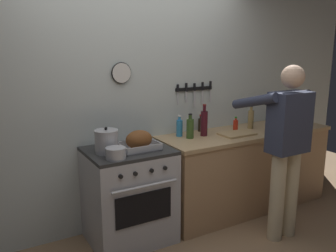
% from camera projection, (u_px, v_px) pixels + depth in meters
% --- Properties ---
extents(wall_back, '(6.00, 0.13, 2.60)m').
position_uv_depth(wall_back, '(133.00, 99.00, 3.60)').
color(wall_back, silver).
rests_on(wall_back, ground).
extents(counter_block, '(2.03, 0.65, 0.90)m').
position_uv_depth(counter_block, '(244.00, 169.00, 4.07)').
color(counter_block, tan).
rests_on(counter_block, ground).
extents(stove, '(0.76, 0.67, 0.90)m').
position_uv_depth(stove, '(129.00, 195.00, 3.37)').
color(stove, '#BCBCC1').
rests_on(stove, ground).
extents(person_cook, '(0.51, 0.63, 1.66)m').
position_uv_depth(person_cook, '(286.00, 142.00, 3.33)').
color(person_cook, '#C6B793').
rests_on(person_cook, ground).
extents(roasting_pan, '(0.35, 0.26, 0.18)m').
position_uv_depth(roasting_pan, '(139.00, 141.00, 3.24)').
color(roasting_pan, '#B7B7BC').
rests_on(roasting_pan, stove).
extents(stock_pot, '(0.21, 0.21, 0.23)m').
position_uv_depth(stock_pot, '(106.00, 141.00, 3.15)').
color(stock_pot, '#B7B7BC').
rests_on(stock_pot, stove).
extents(saucepan, '(0.17, 0.17, 0.10)m').
position_uv_depth(saucepan, '(116.00, 153.00, 2.99)').
color(saucepan, '#B7B7BC').
rests_on(saucepan, stove).
extents(cutting_board, '(0.36, 0.24, 0.02)m').
position_uv_depth(cutting_board, '(237.00, 134.00, 3.80)').
color(cutting_board, tan).
rests_on(cutting_board, counter_block).
extents(bottle_hot_sauce, '(0.05, 0.05, 0.16)m').
position_uv_depth(bottle_hot_sauce, '(236.00, 125.00, 3.95)').
color(bottle_hot_sauce, red).
rests_on(bottle_hot_sauce, counter_block).
extents(bottle_dish_soap, '(0.07, 0.07, 0.22)m').
position_uv_depth(bottle_dish_soap, '(179.00, 128.00, 3.72)').
color(bottle_dish_soap, '#338CCC').
rests_on(bottle_dish_soap, counter_block).
extents(bottle_wine_red, '(0.07, 0.07, 0.33)m').
position_uv_depth(bottle_wine_red, '(204.00, 123.00, 3.73)').
color(bottle_wine_red, '#47141E').
rests_on(bottle_wine_red, counter_block).
extents(bottle_olive_oil, '(0.07, 0.07, 0.25)m').
position_uv_depth(bottle_olive_oil, '(190.00, 128.00, 3.64)').
color(bottle_olive_oil, '#385623').
rests_on(bottle_olive_oil, counter_block).
extents(bottle_vinegar, '(0.07, 0.07, 0.26)m').
position_uv_depth(bottle_vinegar, '(251.00, 119.00, 4.06)').
color(bottle_vinegar, '#997F4C').
rests_on(bottle_vinegar, counter_block).
extents(bottle_soy_sauce, '(0.06, 0.06, 0.19)m').
position_uv_depth(bottle_soy_sauce, '(201.00, 124.00, 3.93)').
color(bottle_soy_sauce, black).
rests_on(bottle_soy_sauce, counter_block).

